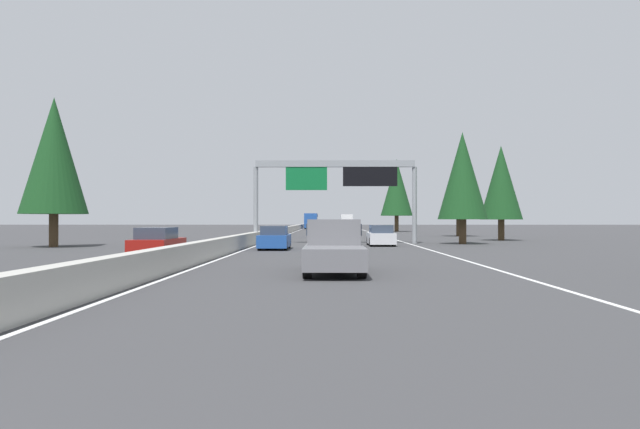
{
  "coord_description": "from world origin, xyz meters",
  "views": [
    {
      "loc": [
        -2.55,
        -5.33,
        1.85
      ],
      "look_at": [
        69.86,
        -4.34,
        2.47
      ],
      "focal_mm": 33.99,
      "sensor_mm": 36.0,
      "label": 1
    }
  ],
  "objects_px": {
    "sign_gantry_overhead": "(337,177)",
    "sedan_distant_b": "(275,238)",
    "conifer_right_mid": "(501,183)",
    "bus_near_center": "(311,220)",
    "pickup_far_left": "(334,246)",
    "oncoming_near": "(158,243)",
    "conifer_right_far": "(459,185)",
    "sedan_distant_a": "(348,226)",
    "conifer_left_near": "(54,156)",
    "sedan_far_center": "(381,236)",
    "pickup_far_right": "(329,225)",
    "conifer_right_distant": "(397,188)",
    "conifer_right_near": "(462,176)",
    "box_truck_near_right": "(346,221)",
    "minivan_mid_right": "(329,228)"
  },
  "relations": [
    {
      "from": "sedan_far_center",
      "to": "sedan_distant_a",
      "type": "xyz_separation_m",
      "value": [
        74.92,
        -0.02,
        0.0
      ]
    },
    {
      "from": "minivan_mid_right",
      "to": "conifer_right_mid",
      "type": "relative_size",
      "value": 0.59
    },
    {
      "from": "oncoming_near",
      "to": "conifer_right_mid",
      "type": "xyz_separation_m",
      "value": [
        24.53,
        -23.86,
        4.47
      ]
    },
    {
      "from": "sedan_far_center",
      "to": "sedan_distant_b",
      "type": "relative_size",
      "value": 1.0
    },
    {
      "from": "sign_gantry_overhead",
      "to": "bus_near_center",
      "type": "xyz_separation_m",
      "value": [
        77.24,
        4.2,
        -3.41
      ]
    },
    {
      "from": "box_truck_near_right",
      "to": "conifer_right_mid",
      "type": "height_order",
      "value": "conifer_right_mid"
    },
    {
      "from": "bus_near_center",
      "to": "conifer_right_mid",
      "type": "bearing_deg",
      "value": -164.84
    },
    {
      "from": "sedan_far_center",
      "to": "conifer_left_near",
      "type": "relative_size",
      "value": 0.43
    },
    {
      "from": "sedan_distant_a",
      "to": "bus_near_center",
      "type": "height_order",
      "value": "bus_near_center"
    },
    {
      "from": "sedan_far_center",
      "to": "sedan_distant_a",
      "type": "distance_m",
      "value": 74.92
    },
    {
      "from": "sign_gantry_overhead",
      "to": "sedan_distant_a",
      "type": "distance_m",
      "value": 71.38
    },
    {
      "from": "minivan_mid_right",
      "to": "conifer_right_mid",
      "type": "xyz_separation_m",
      "value": [
        -10.53,
        -15.38,
        4.2
      ]
    },
    {
      "from": "sign_gantry_overhead",
      "to": "oncoming_near",
      "type": "bearing_deg",
      "value": 152.09
    },
    {
      "from": "sign_gantry_overhead",
      "to": "conifer_right_far",
      "type": "xyz_separation_m",
      "value": [
        21.26,
        -13.98,
        0.59
      ]
    },
    {
      "from": "conifer_right_mid",
      "to": "conifer_left_near",
      "type": "height_order",
      "value": "conifer_left_near"
    },
    {
      "from": "sedan_distant_b",
      "to": "conifer_right_distant",
      "type": "xyz_separation_m",
      "value": [
        56.01,
        -13.93,
        6.15
      ]
    },
    {
      "from": "pickup_far_left",
      "to": "pickup_far_right",
      "type": "relative_size",
      "value": 1.0
    },
    {
      "from": "pickup_far_left",
      "to": "oncoming_near",
      "type": "bearing_deg",
      "value": 45.72
    },
    {
      "from": "oncoming_near",
      "to": "conifer_right_mid",
      "type": "distance_m",
      "value": 34.51
    },
    {
      "from": "sign_gantry_overhead",
      "to": "oncoming_near",
      "type": "distance_m",
      "value": 19.97
    },
    {
      "from": "conifer_right_near",
      "to": "conifer_right_distant",
      "type": "xyz_separation_m",
      "value": [
        47.48,
        -0.34,
        1.65
      ]
    },
    {
      "from": "oncoming_near",
      "to": "minivan_mid_right",
      "type": "bearing_deg",
      "value": 166.4
    },
    {
      "from": "pickup_far_left",
      "to": "sign_gantry_overhead",
      "type": "bearing_deg",
      "value": -1.13
    },
    {
      "from": "sedan_distant_b",
      "to": "pickup_far_left",
      "type": "bearing_deg",
      "value": -167.8
    },
    {
      "from": "pickup_far_left",
      "to": "oncoming_near",
      "type": "distance_m",
      "value": 12.03
    },
    {
      "from": "sign_gantry_overhead",
      "to": "sedan_distant_a",
      "type": "relative_size",
      "value": 2.88
    },
    {
      "from": "bus_near_center",
      "to": "conifer_left_near",
      "type": "height_order",
      "value": "conifer_left_near"
    },
    {
      "from": "box_truck_near_right",
      "to": "bus_near_center",
      "type": "xyz_separation_m",
      "value": [
        -3.03,
        7.3,
        0.11
      ]
    },
    {
      "from": "sedan_far_center",
      "to": "minivan_mid_right",
      "type": "height_order",
      "value": "minivan_mid_right"
    },
    {
      "from": "sedan_far_center",
      "to": "conifer_right_far",
      "type": "distance_m",
      "value": 27.75
    },
    {
      "from": "pickup_far_left",
      "to": "conifer_left_near",
      "type": "relative_size",
      "value": 0.55
    },
    {
      "from": "minivan_mid_right",
      "to": "bus_near_center",
      "type": "distance_m",
      "value": 59.5
    },
    {
      "from": "bus_near_center",
      "to": "box_truck_near_right",
      "type": "bearing_deg",
      "value": -67.48
    },
    {
      "from": "sign_gantry_overhead",
      "to": "pickup_far_right",
      "type": "distance_m",
      "value": 67.94
    },
    {
      "from": "sedan_far_center",
      "to": "conifer_right_mid",
      "type": "height_order",
      "value": "conifer_right_mid"
    },
    {
      "from": "pickup_far_left",
      "to": "box_truck_near_right",
      "type": "bearing_deg",
      "value": -1.95
    },
    {
      "from": "sedan_distant_a",
      "to": "conifer_right_distant",
      "type": "distance_m",
      "value": 26.02
    },
    {
      "from": "pickup_far_right",
      "to": "conifer_right_mid",
      "type": "bearing_deg",
      "value": -165.74
    },
    {
      "from": "conifer_right_distant",
      "to": "sedan_far_center",
      "type": "bearing_deg",
      "value": 172.3
    },
    {
      "from": "sign_gantry_overhead",
      "to": "conifer_right_far",
      "type": "height_order",
      "value": "conifer_right_far"
    },
    {
      "from": "sign_gantry_overhead",
      "to": "conifer_right_mid",
      "type": "relative_size",
      "value": 1.49
    },
    {
      "from": "sedan_distant_a",
      "to": "conifer_left_near",
      "type": "distance_m",
      "value": 80.67
    },
    {
      "from": "sedan_far_center",
      "to": "sedan_distant_b",
      "type": "distance_m",
      "value": 8.94
    },
    {
      "from": "sedan_far_center",
      "to": "pickup_far_right",
      "type": "height_order",
      "value": "pickup_far_right"
    },
    {
      "from": "pickup_far_left",
      "to": "box_truck_near_right",
      "type": "relative_size",
      "value": 0.66
    },
    {
      "from": "sedan_distant_a",
      "to": "oncoming_near",
      "type": "relative_size",
      "value": 1.0
    },
    {
      "from": "oncoming_near",
      "to": "conifer_right_distant",
      "type": "relative_size",
      "value": 0.39
    },
    {
      "from": "sign_gantry_overhead",
      "to": "sedan_distant_b",
      "type": "height_order",
      "value": "sign_gantry_overhead"
    },
    {
      "from": "bus_near_center",
      "to": "pickup_far_right",
      "type": "height_order",
      "value": "bus_near_center"
    },
    {
      "from": "bus_near_center",
      "to": "oncoming_near",
      "type": "xyz_separation_m",
      "value": [
        -94.45,
        4.92,
        -1.03
      ]
    }
  ]
}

